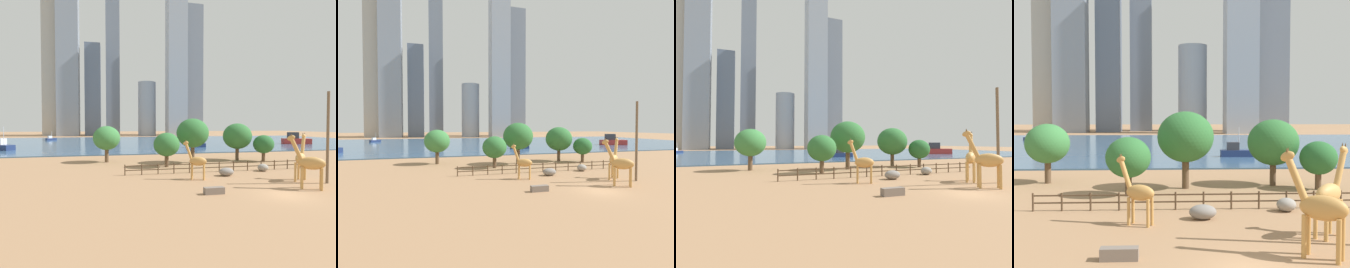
% 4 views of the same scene
% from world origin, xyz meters
% --- Properties ---
extents(ground_plane, '(400.00, 400.00, 0.00)m').
position_xyz_m(ground_plane, '(0.00, 80.00, 0.00)').
color(ground_plane, '#9E7551').
extents(harbor_water, '(180.00, 86.00, 0.20)m').
position_xyz_m(harbor_water, '(0.00, 77.00, 0.10)').
color(harbor_water, '#3D6084').
rests_on(harbor_water, ground).
extents(giraffe_tall, '(2.94, 2.63, 5.23)m').
position_xyz_m(giraffe_tall, '(5.51, 4.95, 2.44)').
color(giraffe_tall, tan).
rests_on(giraffe_tall, ground).
extents(giraffe_companion, '(3.07, 2.56, 5.25)m').
position_xyz_m(giraffe_companion, '(3.56, 1.43, 2.46)').
color(giraffe_companion, '#C18C47').
rests_on(giraffe_companion, ground).
extents(giraffe_young, '(2.65, 1.64, 4.41)m').
position_xyz_m(giraffe_young, '(-5.36, 7.95, 2.05)').
color(giraffe_young, '#C18C47').
rests_on(giraffe_young, ground).
extents(utility_pole, '(0.28, 0.28, 9.50)m').
position_xyz_m(utility_pole, '(7.23, 3.17, 4.75)').
color(utility_pole, brown).
rests_on(utility_pole, ground).
extents(boulder_near_fence, '(1.80, 1.30, 0.97)m').
position_xyz_m(boulder_near_fence, '(-1.22, 9.18, 0.49)').
color(boulder_near_fence, gray).
rests_on(boulder_near_fence, ground).
extents(boulder_by_pole, '(1.37, 1.28, 0.96)m').
position_xyz_m(boulder_by_pole, '(4.91, 11.14, 0.48)').
color(boulder_by_pole, gray).
rests_on(boulder_by_pole, ground).
extents(feeding_trough, '(1.80, 0.60, 0.60)m').
position_xyz_m(feeding_trough, '(-5.89, 1.66, 0.30)').
color(feeding_trough, '#72665B').
rests_on(feeding_trough, ground).
extents(enclosure_fence, '(26.12, 0.14, 1.30)m').
position_xyz_m(enclosure_fence, '(-0.39, 12.00, 0.76)').
color(enclosure_fence, '#4C3826').
rests_on(enclosure_fence, ground).
extents(tree_left_large, '(4.37, 4.37, 5.94)m').
position_xyz_m(tree_left_large, '(-15.26, 24.39, 3.94)').
color(tree_left_large, brown).
rests_on(tree_left_large, ground).
extents(tree_center_broad, '(4.93, 4.93, 6.40)m').
position_xyz_m(tree_center_broad, '(6.86, 22.09, 4.15)').
color(tree_center_broad, brown).
rests_on(tree_center_broad, ground).
extents(tree_right_tall, '(5.22, 5.22, 7.15)m').
position_xyz_m(tree_right_tall, '(-1.69, 20.74, 4.77)').
color(tree_right_tall, brown).
rests_on(tree_right_tall, ground).
extents(tree_left_small, '(3.39, 3.39, 4.42)m').
position_xyz_m(tree_left_small, '(10.40, 19.64, 2.87)').
color(tree_left_small, brown).
rests_on(tree_left_small, ground).
extents(tree_right_small, '(3.82, 3.82, 4.97)m').
position_xyz_m(tree_right_small, '(-6.71, 17.42, 3.23)').
color(tree_right_small, brown).
rests_on(tree_right_small, ground).
extents(boat_ferry, '(5.26, 2.05, 4.68)m').
position_xyz_m(boat_ferry, '(7.89, 48.03, 0.98)').
color(boat_ferry, navy).
rests_on(boat_ferry, harbor_water).
extents(boat_sailboat, '(4.09, 3.79, 3.70)m').
position_xyz_m(boat_sailboat, '(-37.95, 93.54, 0.82)').
color(boat_sailboat, navy).
rests_on(boat_sailboat, harbor_water).
extents(boat_tug, '(9.05, 5.57, 3.75)m').
position_xyz_m(boat_tug, '(43.79, 53.77, 1.47)').
color(boat_tug, '#B22D28').
rests_on(boat_tug, harbor_water).
extents(skyline_tower_needle, '(8.98, 8.00, 100.21)m').
position_xyz_m(skyline_tower_needle, '(-12.53, 161.52, 50.10)').
color(skyline_tower_needle, slate).
rests_on(skyline_tower_needle, ground).
extents(skyline_block_central, '(10.64, 11.82, 101.50)m').
position_xyz_m(skyline_block_central, '(-48.26, 152.50, 50.75)').
color(skyline_block_central, '#ADA89E').
rests_on(skyline_block_central, ground).
extents(skyline_tower_glass, '(11.65, 10.14, 97.43)m').
position_xyz_m(skyline_tower_glass, '(25.05, 135.81, 48.71)').
color(skyline_tower_glass, '#939EAD').
rests_on(skyline_tower_glass, ground).
extents(skyline_block_left, '(10.84, 10.84, 32.87)m').
position_xyz_m(skyline_block_left, '(7.75, 140.96, 16.43)').
color(skyline_block_left, '#939EAD').
rests_on(skyline_block_left, ground).
extents(skyline_block_right, '(12.42, 8.88, 105.31)m').
position_xyz_m(skyline_block_right, '(-38.80, 146.57, 52.66)').
color(skyline_block_right, gray).
rests_on(skyline_block_right, ground).
extents(skyline_tower_short, '(9.28, 10.12, 56.65)m').
position_xyz_m(skyline_tower_short, '(-24.80, 150.97, 28.32)').
color(skyline_tower_short, slate).
rests_on(skyline_tower_short, ground).
extents(skyline_block_wide, '(17.09, 13.61, 87.97)m').
position_xyz_m(skyline_block_wide, '(38.94, 156.27, 43.98)').
color(skyline_block_wide, slate).
rests_on(skyline_block_wide, ground).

